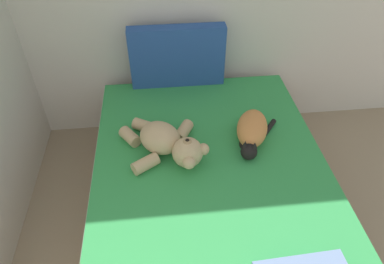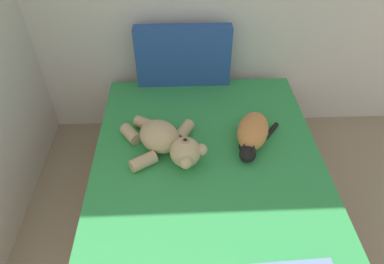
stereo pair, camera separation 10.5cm
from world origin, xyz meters
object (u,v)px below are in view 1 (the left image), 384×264
Objects in this scene: patterned_cushion at (177,57)px; cell_phone at (155,140)px; cat at (252,131)px; bed at (211,201)px; teddy_bear at (168,143)px.

patterned_cushion is 0.71m from cell_phone.
patterned_cushion is at bearing 120.73° from cat.
patterned_cushion reaches higher than bed.
teddy_bear reaches higher than cell_phone.
cat is (0.28, 0.27, 0.32)m from bed.
cell_phone is at bearing 175.23° from cat.
teddy_bear reaches higher than cat.
teddy_bear reaches higher than bed.
cell_phone is at bearing -107.23° from patterned_cushion.
bed is at bearing -82.46° from patterned_cushion.
cat is at bearing -4.77° from cell_phone.
bed is at bearing -136.88° from cat.
patterned_cushion is 4.53× the size of cell_phone.
cell_phone is (-0.20, -0.64, -0.23)m from patterned_cushion.
cell_phone is (-0.33, 0.32, 0.26)m from bed.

